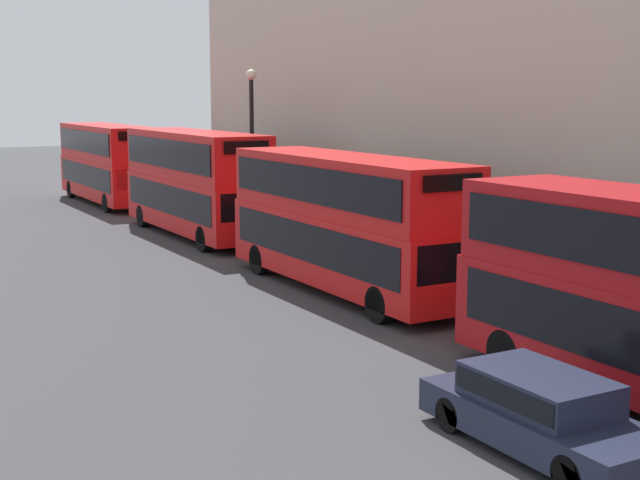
{
  "coord_description": "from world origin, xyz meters",
  "views": [
    {
      "loc": [
        -12.04,
        -5.13,
        5.97
      ],
      "look_at": [
        0.48,
        17.22,
        1.76
      ],
      "focal_mm": 50.0,
      "sensor_mm": 36.0,
      "label": 1
    }
  ],
  "objects_px": {
    "bus_third_in_queue": "(195,179)",
    "car_hatchback": "(540,410)",
    "bus_trailing": "(107,160)",
    "bus_second_in_queue": "(345,217)",
    "pedestrian": "(171,194)"
  },
  "relations": [
    {
      "from": "bus_third_in_queue",
      "to": "car_hatchback",
      "type": "height_order",
      "value": "bus_third_in_queue"
    },
    {
      "from": "bus_third_in_queue",
      "to": "bus_trailing",
      "type": "bearing_deg",
      "value": 90.0
    },
    {
      "from": "bus_third_in_queue",
      "to": "car_hatchback",
      "type": "distance_m",
      "value": 24.72
    },
    {
      "from": "bus_second_in_queue",
      "to": "bus_trailing",
      "type": "xyz_separation_m",
      "value": [
        0.0,
        25.36,
        0.07
      ]
    },
    {
      "from": "bus_second_in_queue",
      "to": "bus_third_in_queue",
      "type": "height_order",
      "value": "bus_third_in_queue"
    },
    {
      "from": "bus_second_in_queue",
      "to": "bus_third_in_queue",
      "type": "relative_size",
      "value": 1.0
    },
    {
      "from": "bus_trailing",
      "to": "car_hatchback",
      "type": "relative_size",
      "value": 2.33
    },
    {
      "from": "pedestrian",
      "to": "bus_trailing",
      "type": "bearing_deg",
      "value": 125.51
    },
    {
      "from": "bus_second_in_queue",
      "to": "bus_third_in_queue",
      "type": "bearing_deg",
      "value": 90.0
    },
    {
      "from": "bus_trailing",
      "to": "car_hatchback",
      "type": "bearing_deg",
      "value": -95.18
    },
    {
      "from": "car_hatchback",
      "to": "pedestrian",
      "type": "bearing_deg",
      "value": 80.36
    },
    {
      "from": "car_hatchback",
      "to": "pedestrian",
      "type": "height_order",
      "value": "pedestrian"
    },
    {
      "from": "bus_trailing",
      "to": "pedestrian",
      "type": "bearing_deg",
      "value": -54.49
    },
    {
      "from": "bus_second_in_queue",
      "to": "pedestrian",
      "type": "distance_m",
      "value": 22.19
    },
    {
      "from": "bus_trailing",
      "to": "bus_second_in_queue",
      "type": "bearing_deg",
      "value": -90.0
    }
  ]
}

